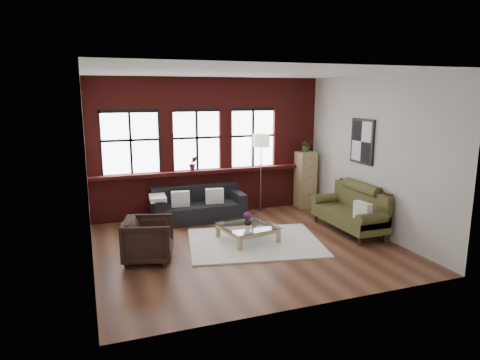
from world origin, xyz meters
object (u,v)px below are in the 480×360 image
object	(u,v)px
vintage_settee	(349,208)
armchair	(149,240)
dark_sofa	(199,204)
coffee_table	(248,233)
vase	(248,221)
floor_lamp	(261,170)
drawer_chest	(305,180)

from	to	relation	value
vintage_settee	armchair	world-z (taller)	vintage_settee
dark_sofa	coffee_table	xyz separation A→B (m)	(0.55, -1.66, -0.22)
vase	dark_sofa	bearing A→B (deg)	108.24
dark_sofa	vase	world-z (taller)	dark_sofa
dark_sofa	armchair	world-z (taller)	armchair
vase	floor_lamp	size ratio (longest dim) A/B	0.08
dark_sofa	armchair	bearing A→B (deg)	-125.12
vintage_settee	vase	xyz separation A→B (m)	(-2.17, 0.19, -0.10)
coffee_table	floor_lamp	world-z (taller)	floor_lamp
drawer_chest	dark_sofa	bearing A→B (deg)	-175.50
armchair	coffee_table	xyz separation A→B (m)	(1.96, 0.36, -0.22)
dark_sofa	vintage_settee	distance (m)	3.29
vintage_settee	vase	world-z (taller)	vintage_settee
dark_sofa	floor_lamp	size ratio (longest dim) A/B	1.01
vintage_settee	floor_lamp	bearing A→B (deg)	117.31
armchair	vase	bearing A→B (deg)	-64.30
vintage_settee	coffee_table	xyz separation A→B (m)	(-2.17, 0.19, -0.34)
vintage_settee	drawer_chest	distance (m)	2.08
vintage_settee	floor_lamp	size ratio (longest dim) A/B	0.92
drawer_chest	vase	bearing A→B (deg)	-140.45
drawer_chest	floor_lamp	world-z (taller)	floor_lamp
armchair	floor_lamp	bearing A→B (deg)	-37.76
dark_sofa	vase	distance (m)	1.74
dark_sofa	coffee_table	distance (m)	1.76
vase	floor_lamp	xyz separation A→B (m)	(1.08, 1.92, 0.62)
floor_lamp	armchair	bearing A→B (deg)	-143.08
armchair	drawer_chest	size ratio (longest dim) A/B	0.59
dark_sofa	coffee_table	bearing A→B (deg)	-71.76
coffee_table	dark_sofa	bearing A→B (deg)	108.24
floor_lamp	dark_sofa	bearing A→B (deg)	-170.60
vintage_settee	dark_sofa	bearing A→B (deg)	145.75
armchair	coffee_table	distance (m)	2.01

